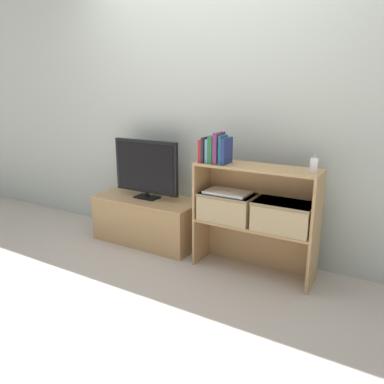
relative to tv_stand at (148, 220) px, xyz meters
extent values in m
plane|color=#BCB2A3|center=(0.53, -0.22, -0.22)|extent=(16.00, 16.00, 0.00)
cube|color=#B2BCB2|center=(0.53, 0.26, 0.98)|extent=(10.00, 0.05, 2.40)
cube|color=tan|center=(0.00, 0.00, -0.01)|extent=(1.00, 0.44, 0.41)
cube|color=tan|center=(0.00, 0.00, 0.21)|extent=(1.02, 0.46, 0.02)
cube|color=black|center=(0.00, 0.00, 0.22)|extent=(0.22, 0.14, 0.02)
cylinder|color=black|center=(0.00, 0.00, 0.25)|extent=(0.04, 0.04, 0.04)
cube|color=black|center=(0.00, 0.00, 0.51)|extent=(0.68, 0.03, 0.49)
cube|color=black|center=(0.00, -0.02, 0.51)|extent=(0.62, 0.00, 0.43)
cube|color=tan|center=(0.63, -0.07, -0.02)|extent=(0.02, 0.29, 0.40)
cube|color=tan|center=(1.56, -0.07, -0.02)|extent=(0.02, 0.29, 0.40)
cube|color=tan|center=(1.09, 0.06, -0.02)|extent=(0.91, 0.02, 0.40)
cube|color=tan|center=(1.09, -0.07, 0.18)|extent=(0.91, 0.29, 0.02)
cube|color=tan|center=(0.63, -0.07, 0.41)|extent=(0.02, 0.29, 0.46)
cube|color=tan|center=(1.56, -0.07, 0.41)|extent=(0.02, 0.29, 0.46)
cube|color=tan|center=(1.09, 0.06, 0.41)|extent=(0.91, 0.02, 0.46)
cube|color=tan|center=(1.09, -0.07, 0.63)|extent=(0.91, 0.29, 0.02)
cube|color=#B22328|center=(0.66, -0.12, 0.73)|extent=(0.03, 0.14, 0.18)
cube|color=#232328|center=(0.69, -0.12, 0.74)|extent=(0.02, 0.15, 0.20)
cube|color=#709ECC|center=(0.72, -0.12, 0.74)|extent=(0.02, 0.13, 0.18)
cube|color=#286638|center=(0.75, -0.12, 0.75)|extent=(0.04, 0.15, 0.21)
cube|color=#6B2D66|center=(0.80, -0.12, 0.76)|extent=(0.03, 0.15, 0.24)
cube|color=#1E7075|center=(0.83, -0.12, 0.75)|extent=(0.02, 0.13, 0.22)
cube|color=navy|center=(0.86, -0.12, 0.74)|extent=(0.03, 0.16, 0.20)
cube|color=white|center=(1.51, -0.07, 0.69)|extent=(0.05, 0.03, 0.10)
cylinder|color=silver|center=(1.51, -0.07, 0.76)|extent=(0.01, 0.01, 0.03)
cube|color=tan|center=(0.87, -0.09, 0.29)|extent=(0.42, 0.25, 0.22)
cube|color=#917E5B|center=(0.87, -0.09, 0.39)|extent=(0.43, 0.26, 0.02)
cube|color=tan|center=(1.32, -0.09, 0.29)|extent=(0.42, 0.25, 0.22)
cube|color=#917E5B|center=(1.32, -0.09, 0.39)|extent=(0.43, 0.26, 0.02)
cube|color=white|center=(0.87, -0.09, 0.41)|extent=(0.35, 0.22, 0.02)
cylinder|color=#99999E|center=(0.87, -0.09, 0.42)|extent=(0.02, 0.02, 0.00)
camera|label=1|loc=(2.07, -2.67, 1.20)|focal=35.00mm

